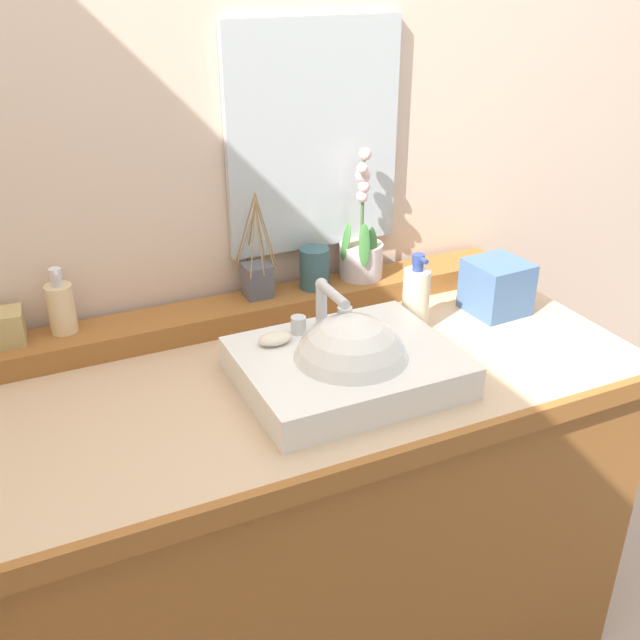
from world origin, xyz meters
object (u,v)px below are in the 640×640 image
(potted_plant, at_px, (361,249))
(lotion_bottle, at_px, (416,298))
(soap_dispenser, at_px, (61,306))
(sink_basin, at_px, (349,370))
(soap_bar, at_px, (275,339))
(trinket_box, at_px, (1,328))
(tumbler_cup, at_px, (314,268))
(reed_diffuser, at_px, (258,278))
(tissue_box, at_px, (497,287))

(potted_plant, relative_size, lotion_bottle, 1.77)
(potted_plant, distance_m, soap_dispenser, 0.71)
(sink_basin, relative_size, soap_bar, 6.01)
(trinket_box, bearing_deg, soap_bar, -22.14)
(sink_basin, bearing_deg, tumbler_cup, 76.03)
(potted_plant, bearing_deg, reed_diffuser, 179.27)
(potted_plant, bearing_deg, lotion_bottle, -81.76)
(lotion_bottle, bearing_deg, tissue_box, -0.98)
(trinket_box, bearing_deg, reed_diffuser, 5.97)
(tissue_box, bearing_deg, reed_diffuser, 157.50)
(soap_dispenser, bearing_deg, lotion_bottle, -16.43)
(soap_bar, relative_size, trinket_box, 0.78)
(tumbler_cup, distance_m, tissue_box, 0.44)
(potted_plant, xyz_separation_m, soap_dispenser, (-0.71, 0.01, -0.01))
(potted_plant, bearing_deg, sink_basin, -121.01)
(sink_basin, xyz_separation_m, soap_dispenser, (-0.49, 0.37, 0.08))
(soap_bar, relative_size, reed_diffuser, 0.28)
(tumbler_cup, distance_m, lotion_bottle, 0.26)
(sink_basin, xyz_separation_m, tumbler_cup, (0.09, 0.36, 0.07))
(tissue_box, bearing_deg, soap_bar, -175.25)
(potted_plant, height_order, lotion_bottle, potted_plant)
(soap_bar, height_order, tissue_box, tissue_box)
(sink_basin, bearing_deg, soap_dispenser, 142.68)
(potted_plant, xyz_separation_m, trinket_box, (-0.83, 0.01, -0.04))
(trinket_box, height_order, lotion_bottle, lotion_bottle)
(sink_basin, height_order, soap_dispenser, soap_dispenser)
(potted_plant, xyz_separation_m, tissue_box, (0.25, -0.21, -0.06))
(tissue_box, bearing_deg, lotion_bottle, 179.02)
(tumbler_cup, height_order, reed_diffuser, reed_diffuser)
(soap_dispenser, height_order, lotion_bottle, soap_dispenser)
(soap_bar, relative_size, potted_plant, 0.22)
(soap_bar, bearing_deg, soap_dispenser, 144.11)
(sink_basin, xyz_separation_m, trinket_box, (-0.61, 0.37, 0.05))
(reed_diffuser, bearing_deg, soap_dispenser, 179.26)
(tissue_box, bearing_deg, trinket_box, 168.64)
(reed_diffuser, xyz_separation_m, tissue_box, (0.52, -0.22, -0.03))
(soap_bar, height_order, reed_diffuser, reed_diffuser)
(potted_plant, height_order, tissue_box, potted_plant)
(soap_bar, height_order, potted_plant, potted_plant)
(sink_basin, height_order, soap_bar, sink_basin)
(potted_plant, xyz_separation_m, reed_diffuser, (-0.27, 0.00, -0.03))
(sink_basin, relative_size, trinket_box, 4.72)
(sink_basin, distance_m, potted_plant, 0.43)
(tumbler_cup, relative_size, tissue_box, 0.76)
(sink_basin, relative_size, reed_diffuser, 1.69)
(soap_dispenser, distance_m, reed_diffuser, 0.44)
(sink_basin, distance_m, trinket_box, 0.72)
(tissue_box, bearing_deg, tumbler_cup, 151.94)
(tumbler_cup, bearing_deg, trinket_box, 178.92)
(soap_bar, relative_size, soap_dispenser, 0.49)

